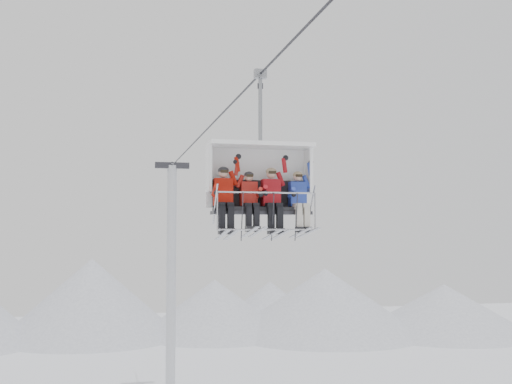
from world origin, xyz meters
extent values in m
cone|color=silver|center=(-5.00, 44.00, 3.50)|extent=(16.00, 16.00, 7.00)
cone|color=silver|center=(6.00, 43.00, 2.50)|extent=(14.00, 14.00, 5.00)
cone|color=silver|center=(16.00, 41.00, 3.00)|extent=(18.00, 18.00, 6.00)
cone|color=silver|center=(27.00, 39.00, 2.25)|extent=(16.00, 16.00, 4.50)
cone|color=silver|center=(12.00, 46.00, 2.25)|extent=(12.00, 12.00, 4.50)
cylinder|color=silver|center=(0.00, 22.00, 6.65)|extent=(0.56, 0.56, 13.30)
cube|color=#302F35|center=(0.00, 22.00, 13.30)|extent=(2.00, 0.35, 0.35)
cylinder|color=#302F35|center=(0.00, 0.00, 13.30)|extent=(0.06, 50.00, 0.06)
cube|color=black|center=(0.00, -0.57, 9.95)|extent=(2.31, 0.55, 0.10)
cube|color=black|center=(0.00, -0.31, 10.34)|extent=(2.31, 0.10, 0.67)
cube|color=#302F35|center=(0.00, -0.57, 9.86)|extent=(2.42, 0.60, 0.08)
cube|color=white|center=(0.00, -0.09, 10.76)|extent=(2.57, 0.10, 1.53)
cube|color=white|center=(0.00, -0.49, 11.52)|extent=(2.57, 0.90, 0.10)
cylinder|color=#B7B7BB|center=(0.00, -1.12, 10.32)|extent=(2.35, 0.04, 0.04)
cylinder|color=#B7B7BB|center=(0.00, -1.19, 9.45)|extent=(2.35, 0.04, 0.04)
cylinder|color=gray|center=(0.00, -0.47, 12.41)|extent=(0.10, 0.10, 1.78)
cube|color=gray|center=(0.00, -0.47, 13.30)|extent=(0.30, 0.18, 0.22)
cube|color=#AD1508|center=(-0.93, -0.53, 10.36)|extent=(0.44, 0.29, 0.65)
sphere|color=tan|center=(-0.93, -0.57, 10.82)|extent=(0.24, 0.24, 0.24)
cube|color=black|center=(-1.04, -0.97, 9.74)|extent=(0.15, 0.15, 0.53)
cube|color=black|center=(-0.83, -0.97, 9.74)|extent=(0.15, 0.15, 0.53)
cube|color=#B2B5BC|center=(-1.04, -1.07, 9.33)|extent=(0.10, 1.69, 0.26)
cube|color=#B2B5BC|center=(-0.83, -1.07, 9.33)|extent=(0.10, 1.69, 0.26)
cube|color=#A61E17|center=(-0.31, -0.53, 10.32)|extent=(0.39, 0.26, 0.58)
sphere|color=tan|center=(-0.31, -0.57, 10.73)|extent=(0.22, 0.22, 0.22)
cube|color=black|center=(-0.40, -0.97, 9.77)|extent=(0.13, 0.15, 0.47)
cube|color=black|center=(-0.21, -0.97, 9.77)|extent=(0.13, 0.15, 0.47)
cube|color=#B2B5BC|center=(-0.40, -1.07, 9.39)|extent=(0.09, 1.69, 0.26)
cube|color=#B2B5BC|center=(-0.21, -1.07, 9.39)|extent=(0.09, 1.69, 0.26)
cube|color=#A81219|center=(0.25, -0.53, 10.36)|extent=(0.44, 0.29, 0.65)
sphere|color=tan|center=(0.25, -0.57, 10.82)|extent=(0.24, 0.24, 0.24)
cube|color=black|center=(0.14, -0.97, 9.74)|extent=(0.15, 0.15, 0.53)
cube|color=black|center=(0.35, -0.97, 9.74)|extent=(0.15, 0.15, 0.53)
cube|color=#B2B5BC|center=(0.14, -1.07, 9.33)|extent=(0.10, 1.69, 0.26)
cube|color=#B2B5BC|center=(0.35, -1.07, 9.33)|extent=(0.10, 1.69, 0.26)
cube|color=#2A42B0|center=(0.93, -0.53, 10.33)|extent=(0.41, 0.27, 0.60)
sphere|color=tan|center=(0.93, -0.57, 10.76)|extent=(0.22, 0.22, 0.22)
cube|color=beige|center=(0.83, -0.97, 9.76)|extent=(0.14, 0.15, 0.48)
cube|color=beige|center=(1.02, -0.97, 9.76)|extent=(0.14, 0.15, 0.48)
cube|color=#B2B5BC|center=(0.83, -1.07, 9.38)|extent=(0.09, 1.69, 0.26)
cube|color=#B2B5BC|center=(1.02, -1.07, 9.38)|extent=(0.09, 1.69, 0.26)
camera|label=1|loc=(-3.61, -15.67, 9.40)|focal=45.00mm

